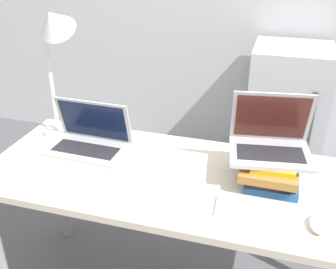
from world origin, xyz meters
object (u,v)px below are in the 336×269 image
at_px(laptop_left, 89,140).
at_px(book_stack, 271,170).
at_px(laptop_on_books, 270,141).
at_px(wireless_keyboard, 255,210).
at_px(mini_fridge, 285,116).
at_px(mouse, 318,224).
at_px(desk_lamp, 54,38).

relative_size(laptop_left, book_stack, 1.29).
height_order(laptop_left, laptop_on_books, laptop_on_books).
height_order(book_stack, laptop_on_books, laptop_on_books).
distance_m(laptop_left, book_stack, 0.80).
bearing_deg(laptop_left, laptop_on_books, 0.04).
xyz_separation_m(wireless_keyboard, mini_fridge, (0.10, 1.42, -0.25)).
height_order(mouse, mini_fridge, mini_fridge).
distance_m(mouse, desk_lamp, 1.28).
height_order(laptop_left, book_stack, laptop_left).
distance_m(laptop_left, desk_lamp, 0.47).
relative_size(laptop_on_books, wireless_keyboard, 1.22).
xyz_separation_m(laptop_on_books, mouse, (0.19, -0.28, -0.14)).
bearing_deg(laptop_on_books, mini_fridge, 86.31).
bearing_deg(mouse, book_stack, 126.46).
bearing_deg(book_stack, wireless_keyboard, -100.07).
distance_m(mouse, mini_fridge, 1.48).
bearing_deg(mini_fridge, laptop_left, -126.36).
bearing_deg(laptop_left, wireless_keyboard, -18.21).
relative_size(wireless_keyboard, mouse, 2.64).
height_order(wireless_keyboard, mouse, mouse).
xyz_separation_m(mouse, desk_lamp, (-1.14, 0.35, 0.46)).
bearing_deg(mini_fridge, book_stack, -92.85).
distance_m(desk_lamp, mini_fridge, 1.67).
xyz_separation_m(book_stack, mini_fridge, (0.06, 1.21, -0.30)).
height_order(laptop_on_books, mini_fridge, laptop_on_books).
relative_size(mouse, mini_fridge, 0.11).
bearing_deg(desk_lamp, mini_fridge, 47.09).
height_order(book_stack, mini_fridge, mini_fridge).
height_order(laptop_left, mini_fridge, mini_fridge).
bearing_deg(laptop_on_books, wireless_keyboard, -95.06).
bearing_deg(book_stack, mini_fridge, 87.15).
height_order(book_stack, desk_lamp, desk_lamp).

